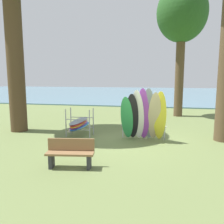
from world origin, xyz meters
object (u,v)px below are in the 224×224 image
at_px(leaning_board_pile, 144,116).
at_px(board_storage_rack, 79,124).
at_px(tree_mid_behind, 182,16).
at_px(park_bench, 70,153).

height_order(leaning_board_pile, board_storage_rack, leaning_board_pile).
height_order(tree_mid_behind, park_bench, tree_mid_behind).
xyz_separation_m(tree_mid_behind, park_bench, (-3.77, -10.15, -6.12)).
bearing_deg(park_bench, board_storage_rack, 105.62).
height_order(tree_mid_behind, leaning_board_pile, tree_mid_behind).
bearing_deg(board_storage_rack, leaning_board_pile, -3.94).
distance_m(tree_mid_behind, leaning_board_pile, 8.90).
distance_m(tree_mid_behind, park_bench, 12.44).
relative_size(leaning_board_pile, board_storage_rack, 1.05).
xyz_separation_m(board_storage_rack, park_bench, (1.02, -3.63, -0.10)).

